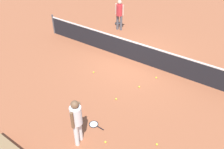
% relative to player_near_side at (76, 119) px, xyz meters
% --- Properties ---
extents(ground_plane, '(40.00, 40.00, 0.00)m').
position_rel_player_near_side_xyz_m(ground_plane, '(-0.80, 4.95, -1.01)').
color(ground_plane, '#9E5638').
extents(court_net, '(10.09, 0.09, 1.07)m').
position_rel_player_near_side_xyz_m(court_net, '(-0.80, 4.95, -0.51)').
color(court_net, '#4C4C51').
rests_on(court_net, ground_plane).
extents(player_near_side, '(0.40, 0.53, 1.70)m').
position_rel_player_near_side_xyz_m(player_near_side, '(0.00, 0.00, 0.00)').
color(player_near_side, white).
rests_on(player_near_side, ground_plane).
extents(player_far_side, '(0.53, 0.37, 1.70)m').
position_rel_player_near_side_xyz_m(player_far_side, '(-3.07, 7.28, 0.00)').
color(player_far_side, '#595960').
rests_on(player_far_side, ground_plane).
extents(tennis_racket_near_player, '(0.59, 0.33, 0.03)m').
position_rel_player_near_side_xyz_m(tennis_racket_near_player, '(-0.02, 0.80, -1.00)').
color(tennis_racket_near_player, black).
rests_on(tennis_racket_near_player, ground_plane).
extents(tennis_racket_far_player, '(0.61, 0.38, 0.03)m').
position_rel_player_near_side_xyz_m(tennis_racket_far_player, '(-3.53, 7.89, -1.00)').
color(tennis_racket_far_player, black).
rests_on(tennis_racket_far_player, ground_plane).
extents(tennis_ball_near_player, '(0.07, 0.07, 0.07)m').
position_rel_player_near_side_xyz_m(tennis_ball_near_player, '(2.08, 1.21, -0.98)').
color(tennis_ball_near_player, '#C6E033').
rests_on(tennis_ball_near_player, ground_plane).
extents(tennis_ball_by_net, '(0.07, 0.07, 0.07)m').
position_rel_player_near_side_xyz_m(tennis_ball_by_net, '(0.63, 4.27, -0.98)').
color(tennis_ball_by_net, '#C6E033').
rests_on(tennis_ball_by_net, ground_plane).
extents(tennis_ball_midcourt, '(0.07, 0.07, 0.07)m').
position_rel_player_near_side_xyz_m(tennis_ball_midcourt, '(-1.79, 3.15, -0.98)').
color(tennis_ball_midcourt, '#C6E033').
rests_on(tennis_ball_midcourt, ground_plane).
extents(tennis_ball_baseline, '(0.07, 0.07, 0.07)m').
position_rel_player_near_side_xyz_m(tennis_ball_baseline, '(-0.07, 2.25, -0.98)').
color(tennis_ball_baseline, '#C6E033').
rests_on(tennis_ball_baseline, ground_plane).
extents(tennis_ball_stray_left, '(0.07, 0.07, 0.07)m').
position_rel_player_near_side_xyz_m(tennis_ball_stray_left, '(0.32, 3.35, -0.98)').
color(tennis_ball_stray_left, '#C6E033').
rests_on(tennis_ball_stray_left, ground_plane).
extents(tennis_ball_stray_right, '(0.07, 0.07, 0.07)m').
position_rel_player_near_side_xyz_m(tennis_ball_stray_right, '(0.71, 0.41, -0.98)').
color(tennis_ball_stray_right, '#C6E033').
rests_on(tennis_ball_stray_right, ground_plane).
extents(courtside_bench, '(1.52, 0.47, 0.48)m').
position_rel_player_near_side_xyz_m(courtside_bench, '(-1.42, -1.55, -0.59)').
color(courtside_bench, olive).
rests_on(courtside_bench, ground_plane).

